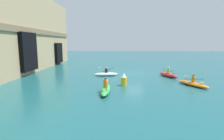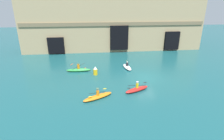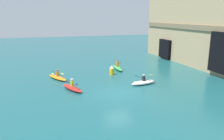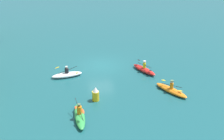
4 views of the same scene
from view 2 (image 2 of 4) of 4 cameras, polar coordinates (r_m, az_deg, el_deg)
name	(u,v)px [view 2 (image 2 of 4)]	position (r m, az deg, el deg)	size (l,w,h in m)	color
ground_plane	(146,77)	(23.32, 11.11, -2.18)	(120.00, 120.00, 0.00)	#195156
cliff_bluff	(114,23)	(36.93, 0.57, 15.24)	(35.78, 6.24, 11.05)	tan
kayak_red	(137,89)	(19.26, 8.15, -6.18)	(2.99, 1.86, 1.13)	red
kayak_green	(79,70)	(25.07, -10.86, 0.10)	(3.43, 0.80, 1.27)	green
kayak_white	(127,67)	(25.90, 4.94, 1.01)	(1.21, 2.89, 1.08)	white
kayak_orange	(98,96)	(17.75, -4.66, -8.56)	(3.23, 2.18, 1.11)	orange
marker_buoy	(95,71)	(23.46, -5.46, -0.29)	(0.56, 0.56, 1.18)	yellow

